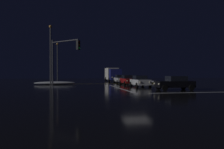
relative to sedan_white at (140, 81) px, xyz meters
name	(u,v)px	position (x,y,z in m)	size (l,w,h in m)	color
ground	(136,94)	(-3.41, -9.74, -0.85)	(120.00, 120.00, 0.10)	black
stop_line_north	(119,88)	(-3.41, -1.91, -0.80)	(0.35, 13.38, 0.01)	white
centre_line_ns	(105,84)	(-3.41, 9.69, -0.80)	(22.00, 0.15, 0.01)	yellow
crosswalk_bar_east	(213,92)	(4.53, -9.74, -0.80)	(13.38, 0.40, 0.01)	white
snow_bank_left_curb	(55,83)	(-12.04, 8.34, -0.54)	(6.73, 1.50, 0.52)	white
snow_bank_right_curb	(150,82)	(5.23, 10.51, -0.58)	(11.01, 1.50, 0.45)	white
sedan_white	(140,81)	(0.00, 0.00, 0.00)	(2.02, 4.33, 1.57)	silver
sedan_red	(128,80)	(-0.26, 5.71, 0.00)	(2.02, 4.33, 1.57)	maroon
sedan_silver	(120,79)	(-0.15, 11.97, 0.00)	(2.02, 4.33, 1.57)	#B7B7BC
box_truck	(113,74)	(-0.22, 19.85, 0.91)	(2.68, 8.28, 3.08)	navy
sedan_black_crossing	(175,83)	(2.07, -6.39, 0.00)	(4.33, 2.02, 1.57)	black
traffic_signal_nw	(63,54)	(-10.31, -2.83, 3.33)	(3.34, 3.34, 5.96)	#4C4C51
streetlamp_left_far	(57,59)	(-12.34, 19.69, 4.09)	(0.44, 0.44, 8.42)	#424247
streetlamp_left_near	(51,51)	(-12.34, 3.69, 4.33)	(0.44, 0.44, 8.88)	#424247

